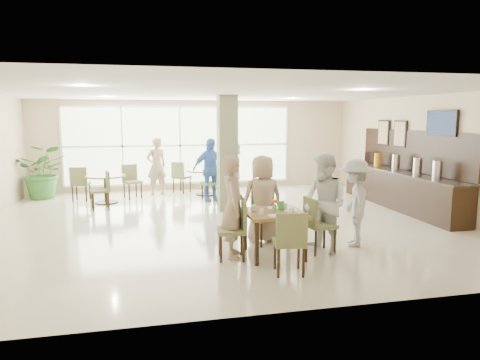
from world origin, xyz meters
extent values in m
plane|color=beige|center=(0.00, 0.00, 0.00)|extent=(10.00, 10.00, 0.00)
plane|color=white|center=(0.00, 0.00, 2.80)|extent=(10.00, 10.00, 0.00)
plane|color=beige|center=(0.00, 4.50, 1.40)|extent=(10.00, 0.00, 10.00)
plane|color=beige|center=(0.00, -4.50, 1.40)|extent=(10.00, 0.00, 10.00)
plane|color=beige|center=(5.00, 0.00, 1.40)|extent=(0.00, 9.00, 9.00)
plane|color=silver|center=(-0.50, 4.47, 1.40)|extent=(7.00, 0.00, 7.00)
cube|color=#79825A|center=(0.40, 1.20, 1.40)|extent=(0.45, 0.45, 2.80)
cube|color=brown|center=(0.50, -2.47, 0.72)|extent=(0.94, 0.94, 0.05)
cube|color=black|center=(0.10, -2.87, 0.35)|extent=(0.06, 0.06, 0.70)
cube|color=black|center=(0.90, -2.87, 0.35)|extent=(0.06, 0.06, 0.70)
cube|color=black|center=(0.10, -2.07, 0.35)|extent=(0.06, 0.06, 0.70)
cube|color=black|center=(0.90, -2.07, 0.35)|extent=(0.06, 0.06, 0.70)
cylinder|color=brown|center=(-2.62, 2.72, 0.73)|extent=(1.04, 1.04, 0.04)
cylinder|color=black|center=(-2.62, 2.72, 0.35)|extent=(0.10, 0.10, 0.71)
cylinder|color=black|center=(-2.62, 2.72, 0.01)|extent=(0.60, 0.60, 0.03)
cylinder|color=brown|center=(0.16, 3.37, 0.73)|extent=(1.15, 1.15, 0.04)
cylinder|color=black|center=(0.16, 3.37, 0.35)|extent=(0.10, 0.10, 0.71)
cylinder|color=black|center=(0.16, 3.37, 0.01)|extent=(0.60, 0.60, 0.03)
cylinder|color=white|center=(0.23, -2.66, 0.80)|extent=(0.08, 0.08, 0.10)
cylinder|color=white|center=(0.74, -2.31, 0.80)|extent=(0.08, 0.08, 0.10)
cylinder|color=white|center=(0.71, -2.71, 0.80)|extent=(0.08, 0.08, 0.10)
cylinder|color=white|center=(0.18, -2.35, 0.80)|extent=(0.08, 0.08, 0.10)
cylinder|color=white|center=(0.41, -2.79, 0.76)|extent=(0.20, 0.20, 0.01)
cylinder|color=white|center=(0.56, -2.23, 0.76)|extent=(0.20, 0.20, 0.01)
cylinder|color=white|center=(0.76, -2.51, 0.76)|extent=(0.20, 0.20, 0.01)
cylinder|color=#99B27F|center=(0.50, -2.47, 0.81)|extent=(0.07, 0.07, 0.12)
sphere|color=orange|center=(0.53, -2.47, 0.92)|extent=(0.07, 0.07, 0.07)
sphere|color=orange|center=(0.49, -2.44, 0.92)|extent=(0.07, 0.07, 0.07)
sphere|color=orange|center=(0.49, -2.50, 0.92)|extent=(0.07, 0.07, 0.07)
cube|color=green|center=(0.65, -2.37, 0.82)|extent=(0.10, 0.03, 0.15)
cube|color=black|center=(4.68, 0.50, 0.45)|extent=(0.60, 4.60, 0.90)
cube|color=black|center=(4.68, 0.50, 0.92)|extent=(0.64, 4.70, 0.04)
cube|color=black|center=(4.97, 0.50, 1.45)|extent=(0.04, 4.60, 1.00)
cylinder|color=silver|center=(4.68, -0.90, 1.14)|extent=(0.20, 0.20, 0.40)
cylinder|color=silver|center=(4.68, -0.20, 1.14)|extent=(0.20, 0.20, 0.40)
cylinder|color=silver|center=(4.68, 0.70, 1.14)|extent=(0.20, 0.20, 0.40)
cylinder|color=orange|center=(4.68, 1.60, 1.12)|extent=(0.18, 0.18, 0.36)
cube|color=silver|center=(4.68, 2.30, 1.12)|extent=(0.18, 0.30, 0.36)
cube|color=black|center=(4.94, -0.60, 2.15)|extent=(0.06, 1.00, 0.58)
cube|color=#7F99CC|center=(4.92, -0.60, 2.15)|extent=(0.01, 0.92, 0.50)
cube|color=black|center=(4.95, 1.00, 1.85)|extent=(0.04, 0.55, 0.70)
cube|color=olive|center=(4.92, 1.00, 1.85)|extent=(0.01, 0.47, 0.62)
cube|color=black|center=(4.95, 1.80, 1.85)|extent=(0.04, 0.55, 0.70)
cube|color=olive|center=(4.92, 1.80, 1.85)|extent=(0.01, 0.47, 0.62)
imported|color=#32712D|center=(-4.39, 3.79, 0.76)|extent=(1.46, 1.46, 1.52)
imported|color=tan|center=(-0.16, -2.36, 0.84)|extent=(0.49, 0.67, 1.68)
imported|color=tan|center=(0.53, -1.62, 0.80)|extent=(0.82, 0.50, 1.61)
imported|color=white|center=(1.40, -2.45, 0.85)|extent=(0.90, 1.00, 1.69)
imported|color=#B3B4B6|center=(2.07, -2.19, 0.78)|extent=(0.90, 1.15, 1.57)
imported|color=#4374CA|center=(0.14, 2.41, 0.86)|extent=(1.13, 0.82, 1.72)
imported|color=white|center=(0.98, 3.37, 0.79)|extent=(0.74, 1.51, 1.58)
imported|color=tan|center=(-1.26, 3.69, 0.85)|extent=(0.73, 0.61, 1.70)
camera|label=1|loc=(-1.50, -9.05, 2.29)|focal=32.00mm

